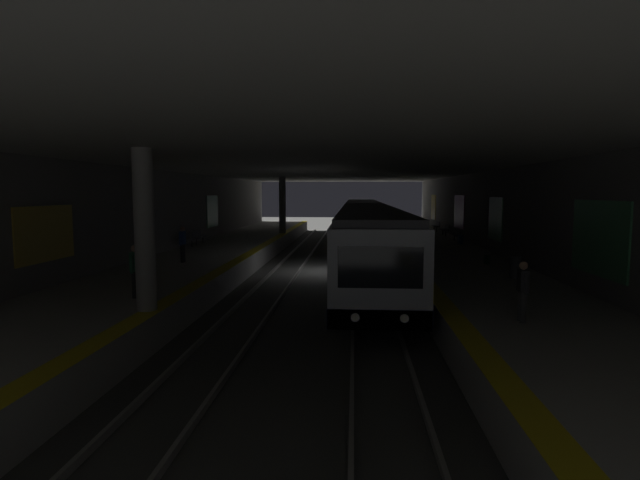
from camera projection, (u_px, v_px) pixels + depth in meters
name	position (u px, v px, depth m)	size (l,w,h in m)	color
ground_plane	(327.00, 272.00, 27.53)	(120.00, 120.00, 0.00)	#42423F
track_left	(366.00, 271.00, 27.37)	(60.00, 1.53, 0.16)	gray
track_right	(287.00, 270.00, 27.67)	(60.00, 1.53, 0.16)	gray
platform_left	(447.00, 263.00, 27.03)	(60.00, 5.30, 1.06)	#A8A59E
platform_right	(210.00, 261.00, 27.92)	(60.00, 5.30, 1.06)	#A8A59E
wall_left	(502.00, 222.00, 26.66)	(60.00, 0.56, 5.60)	slate
wall_right	(159.00, 221.00, 27.90)	(60.00, 0.56, 5.60)	slate
ceiling_slab	(327.00, 166.00, 26.97)	(60.00, 19.40, 0.40)	beige
pillar_near	(144.00, 230.00, 13.90)	(0.56, 0.56, 4.55)	gray
pillar_far	(282.00, 205.00, 40.61)	(0.56, 0.56, 4.55)	gray
metro_train	(365.00, 228.00, 32.69)	(39.46, 2.83, 3.49)	#B7BCC6
bench_left_near	(458.00, 234.00, 33.74)	(1.70, 0.47, 0.86)	#262628
bench_left_mid	(445.00, 229.00, 38.29)	(1.70, 0.47, 0.86)	#262628
bench_left_far	(436.00, 225.00, 42.49)	(1.70, 0.47, 0.86)	#262628
bench_right_near	(187.00, 239.00, 29.87)	(1.70, 0.47, 0.86)	#262628
bench_right_mid	(198.00, 236.00, 32.12)	(1.70, 0.47, 0.86)	#262628
person_waiting_near	(523.00, 289.00, 12.76)	(0.60, 0.22, 1.58)	#434343
person_walking_mid	(135.00, 269.00, 15.73)	(0.60, 0.23, 1.69)	#2F2F2F
person_standing_far	(183.00, 243.00, 23.68)	(0.60, 0.23, 1.72)	#2D2D2D
suitcase_rolling	(460.00, 240.00, 32.01)	(0.40, 0.25, 0.90)	navy
backpack_on_floor	(487.00, 260.00, 23.19)	(0.30, 0.20, 0.40)	#1E512D
trash_bin	(515.00, 267.00, 19.39)	(0.44, 0.44, 0.85)	#595B5E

